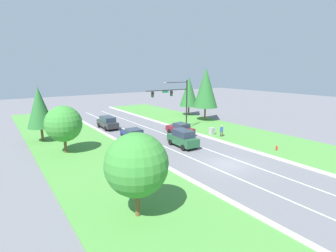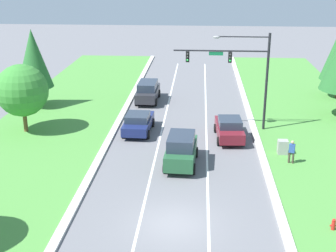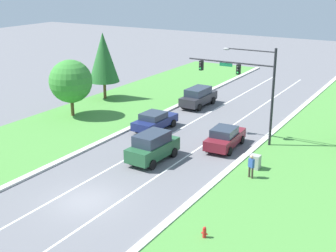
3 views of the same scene
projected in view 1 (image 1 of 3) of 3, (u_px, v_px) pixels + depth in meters
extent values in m
plane|color=slate|center=(227.00, 164.00, 26.52)|extent=(160.00, 160.00, 0.00)
cube|color=beige|center=(262.00, 154.00, 29.61)|extent=(0.50, 90.00, 0.15)
cube|color=beige|center=(183.00, 176.00, 23.39)|extent=(0.50, 90.00, 0.15)
cube|color=#4C8E3D|center=(289.00, 146.00, 32.51)|extent=(10.00, 90.00, 0.08)
cube|color=#4C8E3D|center=(130.00, 192.00, 20.50)|extent=(10.00, 90.00, 0.08)
cube|color=white|center=(215.00, 168.00, 25.52)|extent=(0.14, 81.00, 0.01)
cube|color=white|center=(239.00, 161.00, 27.51)|extent=(0.14, 81.00, 0.01)
cylinder|color=black|center=(187.00, 105.00, 41.21)|extent=(0.20, 0.20, 7.80)
cylinder|color=black|center=(167.00, 90.00, 38.66)|extent=(7.32, 0.12, 0.12)
cube|color=#147042|center=(165.00, 92.00, 38.51)|extent=(1.10, 0.04, 0.28)
cylinder|color=black|center=(176.00, 82.00, 39.33)|extent=(4.02, 0.09, 0.09)
ellipsoid|color=gray|center=(165.00, 83.00, 38.24)|extent=(0.56, 0.28, 0.20)
cube|color=black|center=(171.00, 93.00, 39.17)|extent=(0.28, 0.32, 0.80)
sphere|color=#2D2D2D|center=(172.00, 92.00, 38.98)|extent=(0.16, 0.16, 0.16)
sphere|color=#2D2D2D|center=(172.00, 93.00, 39.03)|extent=(0.16, 0.16, 0.16)
sphere|color=#23D647|center=(172.00, 95.00, 39.08)|extent=(0.16, 0.16, 0.16)
cube|color=black|center=(153.00, 94.00, 37.36)|extent=(0.28, 0.32, 0.80)
sphere|color=#2D2D2D|center=(153.00, 93.00, 37.17)|extent=(0.16, 0.16, 0.16)
sphere|color=#2D2D2D|center=(153.00, 95.00, 37.22)|extent=(0.16, 0.16, 0.16)
sphere|color=#23D647|center=(153.00, 96.00, 37.27)|extent=(0.16, 0.16, 0.16)
cube|color=#28282D|center=(108.00, 124.00, 42.33)|extent=(1.94, 5.10, 0.87)
cube|color=#283342|center=(108.00, 119.00, 42.06)|extent=(1.73, 3.07, 0.73)
cylinder|color=black|center=(109.00, 124.00, 44.20)|extent=(0.25, 0.75, 0.75)
cylinder|color=black|center=(99.00, 125.00, 43.21)|extent=(0.25, 0.75, 0.75)
cylinder|color=black|center=(117.00, 127.00, 41.64)|extent=(0.25, 0.75, 0.75)
cylinder|color=black|center=(106.00, 129.00, 40.65)|extent=(0.25, 0.75, 0.75)
cube|color=#235633|center=(183.00, 140.00, 32.43)|extent=(2.09, 4.60, 0.98)
cube|color=#283342|center=(183.00, 133.00, 32.15)|extent=(1.82, 2.79, 0.81)
cylinder|color=black|center=(182.00, 140.00, 34.17)|extent=(0.28, 0.74, 0.73)
cylinder|color=black|center=(170.00, 142.00, 33.23)|extent=(0.28, 0.74, 0.73)
cylinder|color=black|center=(195.00, 145.00, 31.84)|extent=(0.28, 0.74, 0.73)
cylinder|color=black|center=(183.00, 148.00, 30.90)|extent=(0.28, 0.74, 0.73)
cube|color=maroon|center=(180.00, 130.00, 38.54)|extent=(2.11, 4.73, 0.77)
cube|color=#283342|center=(181.00, 125.00, 38.17)|extent=(1.79, 2.17, 0.61)
cylinder|color=black|center=(179.00, 130.00, 40.27)|extent=(0.28, 0.68, 0.67)
cylinder|color=black|center=(169.00, 131.00, 39.19)|extent=(0.28, 0.68, 0.67)
cylinder|color=black|center=(191.00, 133.00, 38.05)|extent=(0.28, 0.68, 0.67)
cylinder|color=black|center=(182.00, 135.00, 36.96)|extent=(0.28, 0.68, 0.67)
cube|color=navy|center=(133.00, 135.00, 35.40)|extent=(2.11, 4.71, 0.72)
cube|color=#283342|center=(134.00, 131.00, 35.04)|extent=(1.83, 2.15, 0.54)
cylinder|color=black|center=(135.00, 135.00, 37.17)|extent=(0.26, 0.70, 0.69)
cylinder|color=black|center=(123.00, 136.00, 36.16)|extent=(0.26, 0.70, 0.69)
cylinder|color=black|center=(145.00, 139.00, 34.79)|extent=(0.26, 0.70, 0.69)
cylinder|color=black|center=(131.00, 141.00, 33.79)|extent=(0.26, 0.70, 0.69)
cube|color=#9E9E99|center=(212.00, 131.00, 38.18)|extent=(0.70, 0.60, 1.08)
cylinder|color=#42382D|center=(221.00, 134.00, 37.05)|extent=(0.14, 0.14, 0.84)
cylinder|color=#42382D|center=(222.00, 134.00, 37.11)|extent=(0.14, 0.14, 0.84)
cube|color=#2D4C99|center=(222.00, 129.00, 36.93)|extent=(0.43, 0.34, 0.60)
sphere|color=tan|center=(222.00, 126.00, 36.83)|extent=(0.22, 0.22, 0.22)
cylinder|color=red|center=(277.00, 149.00, 30.79)|extent=(0.20, 0.20, 0.55)
sphere|color=red|center=(277.00, 146.00, 30.72)|extent=(0.18, 0.18, 0.18)
cylinder|color=red|center=(276.00, 149.00, 30.72)|extent=(0.10, 0.09, 0.09)
cylinder|color=red|center=(277.00, 148.00, 30.85)|extent=(0.10, 0.09, 0.09)
cylinder|color=brown|center=(189.00, 111.00, 54.48)|extent=(0.32, 0.32, 1.95)
cone|color=#28662D|center=(189.00, 91.00, 53.63)|extent=(3.76, 3.76, 6.01)
cylinder|color=brown|center=(65.00, 145.00, 29.87)|extent=(0.32, 0.32, 1.92)
sphere|color=#388433|center=(64.00, 124.00, 29.34)|extent=(4.08, 4.08, 4.08)
cylinder|color=brown|center=(205.00, 114.00, 48.62)|extent=(0.32, 0.32, 2.55)
cone|color=#28662D|center=(206.00, 88.00, 47.59)|extent=(4.44, 4.44, 7.11)
cylinder|color=brown|center=(138.00, 202.00, 16.95)|extent=(0.32, 0.32, 2.06)
sphere|color=#388433|center=(137.00, 165.00, 16.40)|extent=(4.09, 4.09, 4.09)
cylinder|color=brown|center=(42.00, 135.00, 34.56)|extent=(0.32, 0.32, 1.97)
cone|color=#28662D|center=(39.00, 107.00, 33.79)|extent=(3.30, 3.30, 5.28)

